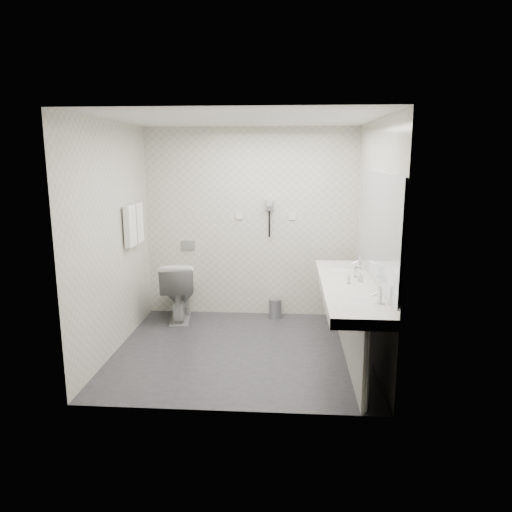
{
  "coord_description": "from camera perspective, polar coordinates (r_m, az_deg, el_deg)",
  "views": [
    {
      "loc": [
        0.51,
        -4.99,
        2.14
      ],
      "look_at": [
        0.15,
        0.15,
        1.05
      ],
      "focal_mm": 33.54,
      "sensor_mm": 36.0,
      "label": 1
    }
  ],
  "objects": [
    {
      "name": "towel_rail",
      "position": [
        5.87,
        -14.56,
        5.8
      ],
      "size": [
        0.02,
        0.62,
        0.02
      ],
      "primitive_type": "cylinder",
      "rotation": [
        1.57,
        0.0,
        0.0
      ],
      "color": "silver",
      "rests_on": "wall_left"
    },
    {
      "name": "wall_right",
      "position": [
        5.15,
        13.91,
        1.64
      ],
      "size": [
        0.0,
        2.6,
        2.6
      ],
      "primitive_type": "plane",
      "rotation": [
        1.57,
        0.0,
        -1.57
      ],
      "color": "beige",
      "rests_on": "floor"
    },
    {
      "name": "toilet",
      "position": [
        6.39,
        -9.19,
        -4.06
      ],
      "size": [
        0.55,
        0.83,
        0.79
      ],
      "primitive_type": "imported",
      "rotation": [
        0.0,
        0.0,
        3.29
      ],
      "color": "silver",
      "rests_on": "floor"
    },
    {
      "name": "vanity_post_far",
      "position": [
        6.13,
        10.15,
        -4.99
      ],
      "size": [
        0.06,
        0.06,
        0.75
      ],
      "primitive_type": "cylinder",
      "color": "silver",
      "rests_on": "floor"
    },
    {
      "name": "switch_plate_a",
      "position": [
        6.36,
        -1.99,
        4.8
      ],
      "size": [
        0.09,
        0.02,
        0.09
      ],
      "primitive_type": "cube",
      "color": "silver",
      "rests_on": "wall_back"
    },
    {
      "name": "glass_left",
      "position": [
        5.28,
        11.92,
        -1.88
      ],
      "size": [
        0.06,
        0.06,
        0.11
      ],
      "primitive_type": "cylinder",
      "rotation": [
        0.0,
        0.0,
        -0.0
      ],
      "color": "silver",
      "rests_on": "vanity_counter"
    },
    {
      "name": "basin_far",
      "position": [
        5.63,
        10.17,
        -1.66
      ],
      "size": [
        0.4,
        0.31,
        0.05
      ],
      "primitive_type": "ellipsoid",
      "color": "silver",
      "rests_on": "vanity_counter"
    },
    {
      "name": "flush_plate",
      "position": [
        6.53,
        -8.09,
        1.32
      ],
      "size": [
        0.18,
        0.02,
        0.12
      ],
      "primitive_type": "cube",
      "color": "#B2B5BA",
      "rests_on": "wall_back"
    },
    {
      "name": "dryer_barrel",
      "position": [
        6.22,
        1.6,
        6.31
      ],
      "size": [
        0.08,
        0.14,
        0.08
      ],
      "primitive_type": "cylinder",
      "rotation": [
        1.57,
        0.0,
        0.0
      ],
      "color": "#949499",
      "rests_on": "dryer_cradle"
    },
    {
      "name": "dryer_cradle",
      "position": [
        6.3,
        1.63,
        6.1
      ],
      "size": [
        0.1,
        0.04,
        0.14
      ],
      "primitive_type": "cube",
      "color": "#949499",
      "rests_on": "wall_back"
    },
    {
      "name": "dryer_cord",
      "position": [
        6.31,
        1.61,
        3.83
      ],
      "size": [
        0.02,
        0.02,
        0.35
      ],
      "primitive_type": "cylinder",
      "color": "black",
      "rests_on": "dryer_cradle"
    },
    {
      "name": "towel_near",
      "position": [
        5.76,
        -14.79,
        3.47
      ],
      "size": [
        0.07,
        0.24,
        0.48
      ],
      "primitive_type": "cube",
      "color": "white",
      "rests_on": "towel_rail"
    },
    {
      "name": "faucet_far",
      "position": [
        5.63,
        12.18,
        -0.79
      ],
      "size": [
        0.04,
        0.04,
        0.15
      ],
      "primitive_type": "cylinder",
      "color": "silver",
      "rests_on": "vanity_counter"
    },
    {
      "name": "vanity_counter",
      "position": [
        5.01,
        10.93,
        -3.78
      ],
      "size": [
        0.55,
        2.2,
        0.1
      ],
      "primitive_type": "cube",
      "color": "silver",
      "rests_on": "floor"
    },
    {
      "name": "faucet_near",
      "position": [
        4.39,
        14.53,
        -4.51
      ],
      "size": [
        0.04,
        0.04,
        0.15
      ],
      "primitive_type": "cylinder",
      "color": "silver",
      "rests_on": "vanity_counter"
    },
    {
      "name": "floor",
      "position": [
        5.45,
        -1.71,
        -11.17
      ],
      "size": [
        2.8,
        2.8,
        0.0
      ],
      "primitive_type": "plane",
      "color": "#2B2A30",
      "rests_on": "ground"
    },
    {
      "name": "towel_far",
      "position": [
        6.03,
        -13.94,
        3.87
      ],
      "size": [
        0.07,
        0.24,
        0.48
      ],
      "primitive_type": "cube",
      "color": "white",
      "rests_on": "towel_rail"
    },
    {
      "name": "ceiling",
      "position": [
        5.03,
        -1.9,
        16.05
      ],
      "size": [
        2.8,
        2.8,
        0.0
      ],
      "primitive_type": "plane",
      "rotation": [
        3.14,
        0.0,
        0.0
      ],
      "color": "silver",
      "rests_on": "wall_back"
    },
    {
      "name": "wall_front",
      "position": [
        3.83,
        -3.75,
        -1.51
      ],
      "size": [
        2.8,
        0.0,
        2.8
      ],
      "primitive_type": "plane",
      "rotation": [
        -1.57,
        0.0,
        0.0
      ],
      "color": "beige",
      "rests_on": "floor"
    },
    {
      "name": "vanity_panel",
      "position": [
        5.14,
        11.02,
        -8.35
      ],
      "size": [
        0.03,
        2.15,
        0.75
      ],
      "primitive_type": "cube",
      "color": "#989690",
      "rests_on": "floor"
    },
    {
      "name": "vanity_post_near",
      "position": [
        4.2,
        13.17,
        -13.24
      ],
      "size": [
        0.06,
        0.06,
        0.75
      ],
      "primitive_type": "cylinder",
      "color": "silver",
      "rests_on": "floor"
    },
    {
      "name": "wall_left",
      "position": [
        5.42,
        -16.72,
        1.98
      ],
      "size": [
        0.0,
        2.6,
        2.6
      ],
      "primitive_type": "plane",
      "rotation": [
        1.57,
        0.0,
        1.57
      ],
      "color": "beige",
      "rests_on": "floor"
    },
    {
      "name": "switch_plate_b",
      "position": [
        6.33,
        4.35,
        4.73
      ],
      "size": [
        0.09,
        0.02,
        0.09
      ],
      "primitive_type": "cube",
      "color": "silver",
      "rests_on": "wall_back"
    },
    {
      "name": "wall_back",
      "position": [
        6.37,
        -0.63,
        3.91
      ],
      "size": [
        2.8,
        0.0,
        2.8
      ],
      "primitive_type": "plane",
      "rotation": [
        1.57,
        0.0,
        0.0
      ],
      "color": "beige",
      "rests_on": "floor"
    },
    {
      "name": "pedal_bin",
      "position": [
        6.44,
        2.32,
        -6.31
      ],
      "size": [
        0.2,
        0.2,
        0.25
      ],
      "primitive_type": "cylinder",
      "rotation": [
        0.0,
        0.0,
        0.12
      ],
      "color": "#B2B5BA",
      "rests_on": "floor"
    },
    {
      "name": "soap_bottle_c",
      "position": [
        4.98,
        10.99,
        -2.62
      ],
      "size": [
        0.05,
        0.05,
        0.12
      ],
      "primitive_type": "imported",
      "rotation": [
        0.0,
        0.0,
        0.15
      ],
      "color": "silver",
      "rests_on": "vanity_counter"
    },
    {
      "name": "mirror",
      "position": [
        4.92,
        14.24,
        3.52
      ],
      "size": [
        0.02,
        2.2,
        1.05
      ],
      "primitive_type": "cube",
      "color": "#B2BCC6",
      "rests_on": "wall_right"
    },
    {
      "name": "basin_near",
      "position": [
        4.38,
        11.95,
        -5.63
      ],
      "size": [
        0.4,
        0.31,
        0.05
      ],
      "primitive_type": "ellipsoid",
      "color": "silver",
      "rests_on": "vanity_counter"
    },
    {
      "name": "bin_lid",
      "position": [
        6.4,
        2.33,
        -5.18
      ],
      "size": [
        0.18,
        0.18,
        0.02
      ],
      "primitive_type": "cylinder",
      "color": "#B2B5BA",
      "rests_on": "pedal_bin"
    },
    {
      "name": "soap_bottle_a",
      "position": [
        5.08,
        12.32,
        -2.39
      ],
      "size": [
        0.05,
        0.05,
        0.11
      ],
      "primitive_type": "imported",
      "rotation": [
        0.0,
        0.0,
        0.06
      ],
      "color": "silver",
      "rests_on": "vanity_counter"
    }
  ]
}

